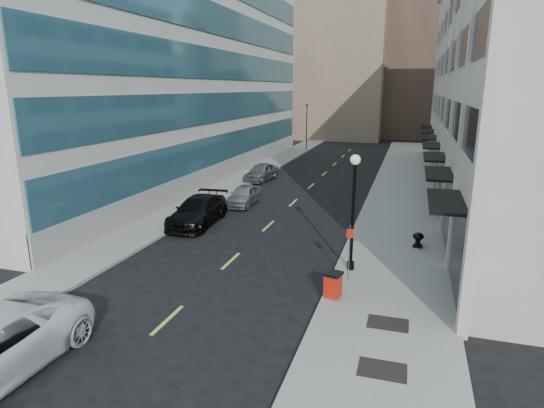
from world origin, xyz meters
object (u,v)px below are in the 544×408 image
Objects in this scene: car_grey_sedan at (261,172)px; lamppost at (353,202)px; car_black_pickup at (198,211)px; trash_bin at (333,284)px; urn_planter at (418,238)px; traffic_signal at (307,107)px; sign_post at (350,245)px; car_silver_sedan at (244,195)px.

car_grey_sedan is 0.86× the size of lamppost.
trash_bin is at bearing -42.45° from car_black_pickup.
car_black_pickup is at bearing 155.23° from trash_bin.
lamppost is 5.60m from urn_planter.
car_grey_sedan is (-0.59, 13.92, -0.05)m from car_black_pickup.
car_grey_sedan is 21.56m from lamppost.
traffic_signal reaches higher than trash_bin.
traffic_signal reaches higher than lamppost.
trash_bin is at bearing -95.52° from lamppost.
car_black_pickup is (1.29, -34.92, -4.89)m from traffic_signal.
car_silver_sedan is at bearing 112.31° from sign_post.
urn_planter is at bearing 79.64° from trash_bin.
car_black_pickup is 1.07× the size of lamppost.
sign_post is 3.21× the size of urn_planter.
traffic_signal is at bearing 88.65° from car_black_pickup.
car_black_pickup reaches higher than car_silver_sedan.
traffic_signal is 42.69m from sign_post.
urn_planter is at bearing -6.93° from car_black_pickup.
lamppost is at bearing -54.27° from car_grey_sedan.
trash_bin is at bearing -118.20° from sign_post.
urn_planter is (2.83, 5.29, -1.12)m from sign_post.
sign_post reaches higher than urn_planter.
lamppost is at bearing -29.10° from car_black_pickup.
sign_post is (11.27, -40.99, -3.98)m from traffic_signal.
sign_post is (8.97, -11.34, 1.03)m from car_silver_sedan.
trash_bin is at bearing -75.68° from traffic_signal.
car_silver_sedan is 0.78× the size of lamppost.
car_silver_sedan is 4.03× the size of trash_bin.
car_silver_sedan reaches higher than urn_planter.
car_grey_sedan is 4.47× the size of trash_bin.
lamppost is at bearing 98.69° from trash_bin.
lamppost reaches higher than car_grey_sedan.
car_grey_sedan is 19.89m from urn_planter.
urn_planter is (14.10, -35.69, -5.10)m from traffic_signal.
traffic_signal is 2.83× the size of sign_post.
urn_planter is at bearing 53.81° from lamppost.
sign_post reaches higher than car_black_pickup.
car_grey_sedan reaches higher than car_silver_sedan.
trash_bin is at bearing -58.42° from car_grey_sedan.
car_black_pickup is 2.31× the size of sign_post.
traffic_signal reaches higher than car_grey_sedan.
urn_planter is at bearing -28.43° from car_silver_sedan.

